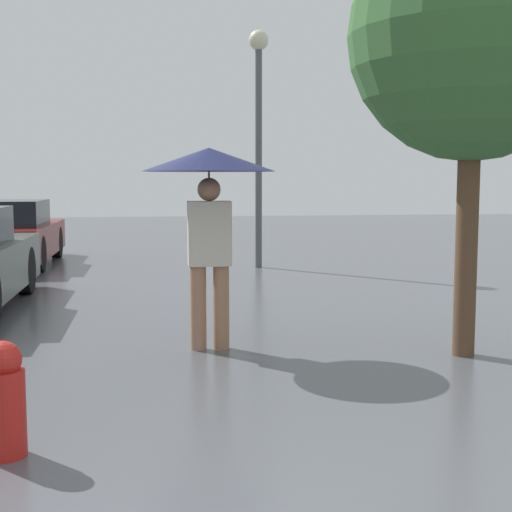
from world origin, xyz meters
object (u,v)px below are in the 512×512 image
fire_hydrant (4,400)px  tree (473,37)px  parked_car_farthest (5,235)px  pedestrian (209,182)px  street_lamp (259,109)px

fire_hydrant → tree: bearing=27.2°
parked_car_farthest → tree: (5.67, -7.97, 2.32)m
parked_car_farthest → tree: bearing=-54.6°
parked_car_farthest → fire_hydrant: (1.91, -9.91, -0.24)m
fire_hydrant → pedestrian: bearing=60.4°
pedestrian → fire_hydrant: bearing=-119.6°
fire_hydrant → parked_car_farthest: bearing=100.9°
parked_car_farthest → fire_hydrant: bearing=-79.1°
pedestrian → street_lamp: street_lamp is taller
pedestrian → tree: tree is taller
parked_car_farthest → street_lamp: size_ratio=0.91×
pedestrian → fire_hydrant: pedestrian is taller
tree → pedestrian: bearing=166.1°
tree → street_lamp: bearing=97.4°
parked_car_farthest → street_lamp: (4.77, -1.05, 2.35)m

